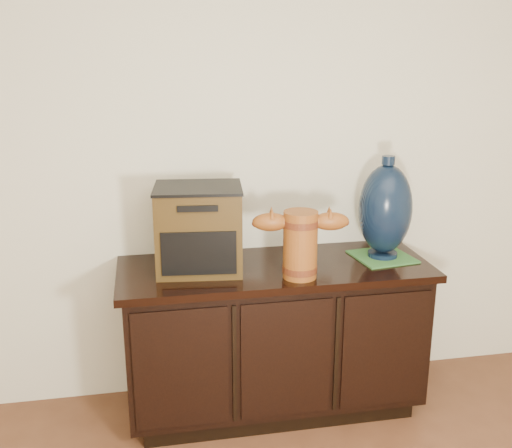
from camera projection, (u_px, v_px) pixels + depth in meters
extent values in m
plane|color=white|center=(264.00, 141.00, 2.91)|extent=(4.50, 0.00, 4.50)
cube|color=black|center=(273.00, 398.00, 3.01)|extent=(1.29, 0.45, 0.08)
cube|color=black|center=(274.00, 334.00, 2.91)|extent=(1.40, 0.50, 0.64)
cube|color=black|center=(275.00, 269.00, 2.81)|extent=(1.46, 0.56, 0.03)
cube|color=black|center=(181.00, 370.00, 2.59)|extent=(0.41, 0.01, 0.56)
cube|color=black|center=(286.00, 359.00, 2.67)|extent=(0.41, 0.01, 0.56)
cube|color=black|center=(385.00, 350.00, 2.75)|extent=(0.41, 0.01, 0.56)
cylinder|color=#97511B|center=(300.00, 245.00, 2.62)|extent=(0.17, 0.17, 0.30)
cylinder|color=#38130A|center=(300.00, 268.00, 2.65)|extent=(0.18, 0.18, 0.03)
cylinder|color=#38130A|center=(301.00, 223.00, 2.59)|extent=(0.18, 0.18, 0.03)
ellipsoid|color=#97511B|center=(271.00, 222.00, 2.59)|extent=(0.17, 0.10, 0.08)
ellipsoid|color=#97511B|center=(331.00, 221.00, 2.60)|extent=(0.17, 0.10, 0.08)
cube|color=#3F2B0F|center=(199.00, 230.00, 2.71)|extent=(0.41, 0.34, 0.38)
cube|color=black|center=(199.00, 254.00, 2.58)|extent=(0.32, 0.04, 0.19)
cube|color=black|center=(198.00, 188.00, 2.65)|extent=(0.42, 0.35, 0.01)
cube|color=#367133|center=(382.00, 257.00, 2.91)|extent=(0.30, 0.30, 0.01)
cylinder|color=black|center=(382.00, 254.00, 2.91)|extent=(0.14, 0.14, 0.02)
ellipsoid|color=black|center=(385.00, 209.00, 2.84)|extent=(0.29, 0.29, 0.43)
cylinder|color=black|center=(388.00, 160.00, 2.78)|extent=(0.06, 0.06, 0.04)
cylinder|color=#530E15|center=(211.00, 241.00, 2.95)|extent=(0.05, 0.05, 0.13)
cylinder|color=silver|center=(210.00, 226.00, 2.93)|extent=(0.05, 0.05, 0.02)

